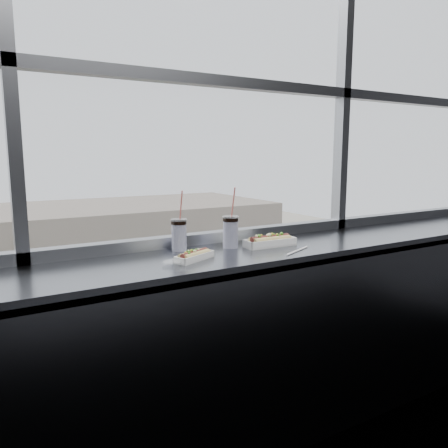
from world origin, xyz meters
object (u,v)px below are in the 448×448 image
soda_cup_left (179,233)px  pedestrian_c (103,318)px  wrapper (173,262)px  pedestrian_d (162,307)px  car_far_b (44,355)px  car_near_d (191,390)px  tree_right (160,279)px  soda_cup_right (231,230)px  loose_straw (297,251)px  car_near_c (54,431)px  tree_center (31,300)px  car_far_c (203,319)px  hotdog_tray_left (194,256)px  hotdog_tray_right (270,241)px  car_near_e (313,353)px

soda_cup_left → pedestrian_c: size_ratio=0.17×
wrapper → pedestrian_d: size_ratio=0.05×
pedestrian_d → car_far_b: bearing=22.3°
car_near_d → tree_right: tree_right is taller
soda_cup_right → loose_straw: bearing=-46.2°
car_near_c → tree_right: size_ratio=1.23×
tree_center → car_near_c: bearing=-93.3°
car_near_d → car_far_b: car_near_d is taller
car_far_c → pedestrian_c: bearing=63.1°
loose_straw → car_far_b: size_ratio=0.04×
hotdog_tray_left → soda_cup_right: 0.35m
car_near_c → pedestrian_c: 13.16m
hotdog_tray_left → pedestrian_d: 32.12m
pedestrian_c → tree_right: 4.94m
soda_cup_right → loose_straw: 0.37m
soda_cup_left → soda_cup_right: bearing=-16.0°
wrapper → car_near_c: size_ratio=0.02×
pedestrian_c → hotdog_tray_right: bearing=167.4°
car_far_c → tree_center: 11.60m
tree_center → pedestrian_c: bearing=0.2°
wrapper → pedestrian_c: (6.97, 28.38, -11.15)m
soda_cup_left → car_near_e: 25.25m
car_far_b → tree_right: bearing=-60.9°
wrapper → pedestrian_d: (11.33, 28.05, -10.97)m
wrapper → car_far_b: 26.89m
car_near_d → car_near_e: car_near_d is taller
hotdog_tray_right → pedestrian_d: bearing=71.6°
car_near_c → pedestrian_c: (5.37, 12.01, -0.07)m
pedestrian_c → car_near_e: bearing=-142.9°
soda_cup_left → tree_right: 31.57m
car_near_e → tree_right: (-4.68, 12.00, 2.19)m
soda_cup_right → car_near_d: soda_cup_right is taller
car_far_b → soda_cup_right: bearing=-179.4°
car_far_c → car_near_e: (3.10, -8.00, -0.04)m
pedestrian_c → pedestrian_d: bearing=-94.4°
loose_straw → car_far_c: bearing=38.9°
hotdog_tray_left → soda_cup_left: (0.03, 0.23, 0.07)m
car_far_c → hotdog_tray_right: bearing=160.0°
loose_straw → car_near_c: loose_straw is taller
car_far_b → hotdog_tray_right: bearing=-178.9°
tree_right → car_near_c: bearing=-129.2°
hotdog_tray_right → tree_right: hotdog_tray_right is taller
soda_cup_left → soda_cup_right: size_ratio=0.97×
car_far_b → car_near_d: bearing=-139.2°
car_far_c → car_near_c: (-11.36, -8.00, -0.02)m
car_near_e → hotdog_tray_right: bearing=137.0°
soda_cup_right → car_near_e: bearing=46.0°
soda_cup_left → pedestrian_d: soda_cup_left is taller
pedestrian_d → soda_cup_left: bearing=68.1°
hotdog_tray_left → tree_right: 31.77m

